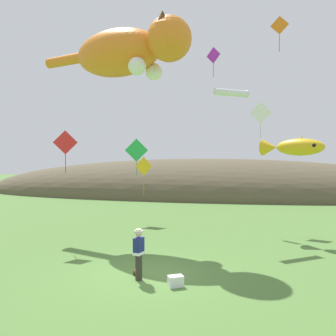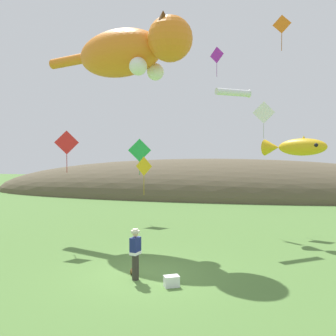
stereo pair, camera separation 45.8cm
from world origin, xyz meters
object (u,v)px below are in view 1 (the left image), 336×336
kite_tube_streamer (232,93)px  kite_diamond_green (136,150)px  kite_diamond_orange (280,26)px  kite_spool (135,272)px  kite_diamond_gold (144,167)px  picnic_cooler (176,281)px  kite_fish_windsock (293,147)px  kite_diamond_violet (213,56)px  kite_diamond_red (65,143)px  festival_attendant (139,253)px  kite_diamond_white (261,113)px  kite_giant_cat (128,52)px

kite_tube_streamer → kite_diamond_green: bearing=151.4°
kite_diamond_green → kite_diamond_orange: kite_diamond_orange is taller
kite_spool → kite_diamond_gold: (-0.74, 4.10, 3.65)m
picnic_cooler → kite_fish_windsock: bearing=59.8°
kite_diamond_violet → kite_diamond_orange: 6.17m
kite_diamond_red → kite_diamond_orange: bearing=19.9°
festival_attendant → kite_diamond_violet: (1.66, 13.18, 10.04)m
kite_diamond_violet → kite_diamond_red: bearing=-127.3°
kite_diamond_gold → kite_diamond_red: 4.08m
kite_diamond_red → picnic_cooler: bearing=-38.4°
festival_attendant → kite_diamond_red: 7.78m
kite_diamond_red → festival_attendant: bearing=-42.9°
kite_diamond_green → kite_diamond_orange: (8.73, -3.29, 6.52)m
kite_diamond_gold → kite_diamond_green: size_ratio=0.74×
kite_fish_windsock → kite_diamond_green: bearing=158.0°
kite_spool → kite_diamond_white: bearing=65.5°
kite_spool → kite_diamond_violet: (1.92, 12.69, 10.88)m
kite_tube_streamer → kite_diamond_red: size_ratio=0.93×
kite_diamond_green → kite_diamond_white: size_ratio=1.09×
kite_spool → kite_diamond_white: kite_diamond_white is taller
kite_diamond_red → kite_diamond_green: bearing=77.0°
kite_fish_windsock → kite_diamond_violet: (-4.46, 5.39, 6.27)m
kite_fish_windsock → festival_attendant: bearing=-128.2°
festival_attendant → kite_diamond_orange: size_ratio=0.95×
kite_diamond_gold → kite_tube_streamer: bearing=42.0°
kite_tube_streamer → kite_diamond_violet: kite_diamond_violet is taller
festival_attendant → kite_diamond_gold: 5.47m
kite_spool → kite_diamond_red: 7.82m
kite_tube_streamer → kite_diamond_orange: size_ratio=1.03×
kite_tube_streamer → kite_diamond_violet: size_ratio=0.96×
kite_spool → kite_tube_streamer: kite_tube_streamer is taller
picnic_cooler → kite_diamond_green: 13.60m
kite_tube_streamer → kite_diamond_green: 7.77m
kite_fish_windsock → kite_diamond_red: (-11.03, -3.23, 0.18)m
picnic_cooler → kite_fish_windsock: kite_fish_windsock is taller
kite_giant_cat → kite_diamond_violet: bearing=55.6°
kite_fish_windsock → kite_diamond_violet: bearing=129.6°
kite_tube_streamer → kite_diamond_violet: bearing=104.9°
picnic_cooler → kite_diamond_green: size_ratio=0.24×
kite_giant_cat → kite_diamond_gold: (1.49, -2.52, -6.09)m
picnic_cooler → kite_diamond_red: (-6.27, 4.96, 4.73)m
kite_diamond_gold → kite_diamond_red: size_ratio=0.87×
picnic_cooler → kite_diamond_gold: kite_diamond_gold is taller
picnic_cooler → kite_diamond_green: kite_diamond_green is taller
kite_spool → kite_tube_streamer: bearing=67.1°
kite_diamond_orange → kite_diamond_white: 5.25m
kite_diamond_orange → kite_diamond_red: kite_diamond_orange is taller
kite_giant_cat → kite_diamond_gold: 6.76m
kite_tube_streamer → kite_diamond_white: size_ratio=0.86×
kite_spool → kite_diamond_green: bearing=105.3°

